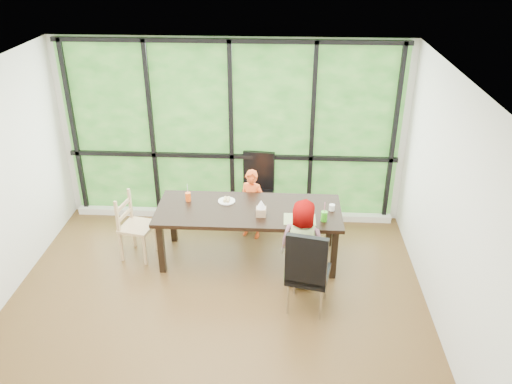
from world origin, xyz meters
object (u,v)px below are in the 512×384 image
child_toddler (252,204)px  chair_window_leather (257,191)px  child_older (304,244)px  green_cup (324,216)px  plate_near (302,217)px  plate_far (227,201)px  white_mug (332,207)px  dining_table (249,234)px  chair_end_beech (137,227)px  tissue_box (261,212)px  chair_interior_leather (308,268)px  orange_cup (188,197)px

child_toddler → chair_window_leather: bearing=100.6°
child_older → green_cup: 0.44m
plate_near → child_older: bearing=-85.6°
plate_far → white_mug: white_mug is taller
child_older → plate_far: 1.25m
dining_table → green_cup: size_ratio=18.72×
dining_table → chair_end_beech: chair_end_beech is taller
tissue_box → white_mug: bearing=11.9°
chair_window_leather → tissue_box: 1.12m
tissue_box → chair_window_leather: bearing=96.2°
chair_window_leather → child_older: size_ratio=0.93×
dining_table → white_mug: size_ratio=30.93×
chair_window_leather → chair_end_beech: bearing=-141.4°
plate_near → tissue_box: tissue_box is taller
child_toddler → green_cup: (0.95, -0.81, 0.30)m
chair_window_leather → child_older: child_older is taller
chair_interior_leather → plate_near: 0.81m
green_cup → plate_near: bearing=169.2°
chair_interior_leather → chair_end_beech: bearing=-10.7°
dining_table → plate_far: size_ratio=10.51×
child_toddler → child_older: size_ratio=0.88×
white_mug → plate_near: bearing=-149.9°
chair_window_leather → dining_table: bearing=-86.4°
chair_window_leather → child_toddler: bearing=-91.4°
chair_end_beech → orange_cup: chair_end_beech is taller
child_toddler → chair_interior_leather: bearing=-45.3°
plate_far → orange_cup: bearing=-179.3°
chair_interior_leather → tissue_box: 1.03m
tissue_box → plate_far: bearing=143.9°
plate_near → child_toddler: bearing=131.6°
chair_end_beech → tissue_box: 1.69m
green_cup → chair_interior_leather: bearing=-105.7°
dining_table → white_mug: 1.14m
white_mug → tissue_box: (-0.90, -0.19, 0.01)m
orange_cup → tissue_box: size_ratio=0.94×
white_mug → tissue_box: bearing=-168.1°
chair_window_leather → plate_far: 0.85m
chair_interior_leather → plate_near: (-0.07, 0.77, 0.22)m
green_cup → plate_far: bearing=161.0°
chair_window_leather → orange_cup: size_ratio=9.26×
white_mug → plate_far: bearing=173.5°
chair_interior_leather → plate_far: size_ratio=4.77×
child_older → green_cup: child_older is taller
dining_table → child_toddler: bearing=90.0°
orange_cup → green_cup: (1.76, -0.43, 0.01)m
orange_cup → tissue_box: (0.98, -0.34, -0.01)m
plate_near → green_cup: (0.27, -0.05, 0.06)m
chair_window_leather → plate_near: bearing=-54.0°
child_toddler → plate_far: bearing=-109.9°
plate_far → green_cup: size_ratio=1.78×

